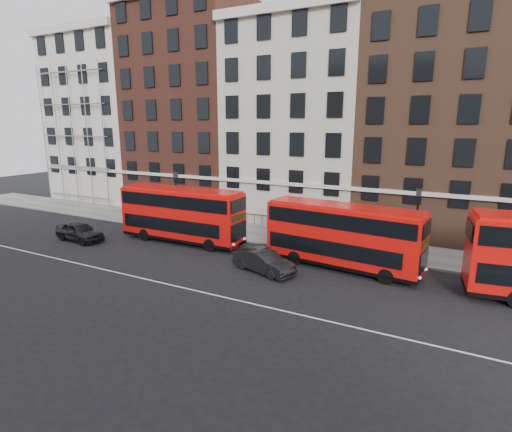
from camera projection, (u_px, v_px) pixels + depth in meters
The scene contains 12 objects.
ground at pixel (194, 275), 25.31m from camera, with size 120.00×120.00×0.00m, color black.
pavement at pixel (267, 234), 34.36m from camera, with size 80.00×5.00×0.15m, color gray.
kerb at pixel (253, 241), 32.20m from camera, with size 80.00×0.30×0.16m, color gray.
road_centre_line at pixel (174, 286), 23.58m from camera, with size 70.00×0.12×0.01m, color white.
building_terrace at pixel (298, 114), 38.58m from camera, with size 64.00×11.95×22.00m.
bus_b at pixel (181, 214), 31.87m from camera, with size 10.50×2.67×4.40m.
bus_c at pixel (342, 235), 25.99m from camera, with size 10.35×3.51×4.27m.
car_rear at pixel (79, 231), 32.60m from camera, with size 1.82×4.52×1.54m, color black.
car_front at pixel (264, 261), 25.64m from camera, with size 1.53×4.38×1.44m, color black.
lamp_post_left at pixel (176, 196), 35.56m from camera, with size 0.44×0.44×5.33m.
lamp_post_right at pixel (416, 220), 26.50m from camera, with size 0.44×0.44×5.33m.
iron_railings at pixel (278, 222), 36.13m from camera, with size 6.60×0.06×1.00m, color black, non-canonical shape.
Camera 1 is at (14.50, -19.30, 9.33)m, focal length 28.00 mm.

